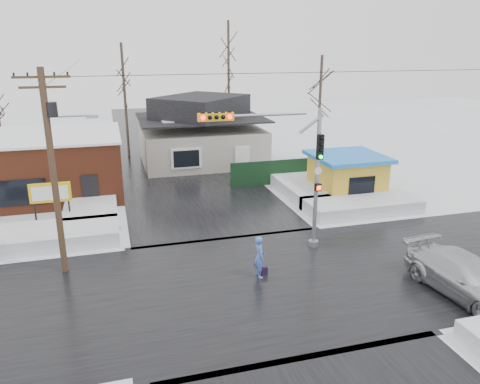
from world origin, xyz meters
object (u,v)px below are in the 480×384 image
object	(u,v)px
car	(466,277)
pedestrian	(259,257)
traffic_signal	(288,162)
kiosk	(347,175)
utility_pole	(54,162)
marquee_sign	(50,194)

from	to	relation	value
car	pedestrian	bearing A→B (deg)	147.51
traffic_signal	kiosk	xyz separation A→B (m)	(7.07, 7.03, -3.08)
traffic_signal	kiosk	distance (m)	10.43
utility_pole	car	world-z (taller)	utility_pole
traffic_signal	car	bearing A→B (deg)	-48.09
pedestrian	car	world-z (taller)	pedestrian
utility_pole	pedestrian	size ratio (longest dim) A/B	4.69
marquee_sign	kiosk	bearing A→B (deg)	1.55
utility_pole	kiosk	size ratio (longest dim) A/B	1.96
utility_pole	pedestrian	distance (m)	9.68
traffic_signal	pedestrian	distance (m)	4.78
kiosk	pedestrian	distance (m)	13.14
utility_pole	kiosk	xyz separation A→B (m)	(17.43, 6.49, -3.65)
traffic_signal	marquee_sign	distance (m)	13.42
pedestrian	utility_pole	bearing A→B (deg)	71.48
kiosk	pedestrian	world-z (taller)	kiosk
kiosk	car	bearing A→B (deg)	-96.83
traffic_signal	car	size ratio (longest dim) A/B	1.26
pedestrian	kiosk	bearing A→B (deg)	-43.55
marquee_sign	traffic_signal	bearing A→B (deg)	-29.72
traffic_signal	utility_pole	size ratio (longest dim) A/B	0.78
marquee_sign	car	distance (m)	21.16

